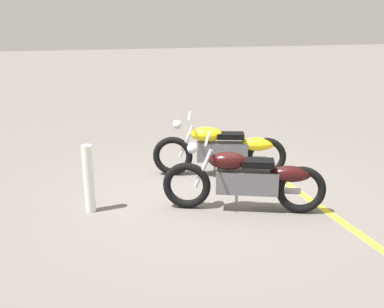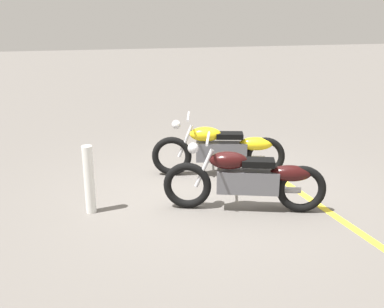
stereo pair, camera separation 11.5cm
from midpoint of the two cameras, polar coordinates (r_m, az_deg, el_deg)
The scene contains 5 objects.
ground_plane at distance 6.78m, azimuth 3.42°, elevation -5.01°, with size 60.00×60.00×0.00m, color #66605B.
motorcycle_bright_foreground at distance 7.35m, azimuth 4.46°, elevation 0.61°, with size 2.16×0.84×1.04m.
motorcycle_dark_foreground at distance 6.06m, azimuth 7.76°, elevation -3.23°, with size 2.12×0.93×1.04m.
bollard_post at distance 6.12m, azimuth -12.71°, elevation -3.18°, with size 0.14×0.14×0.95m, color white.
parking_stripe_near at distance 6.61m, azimuth 16.37°, elevation -6.31°, with size 3.20×0.12×0.01m, color yellow.
Camera 1 is at (1.97, 5.94, 2.60)m, focal length 41.18 mm.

